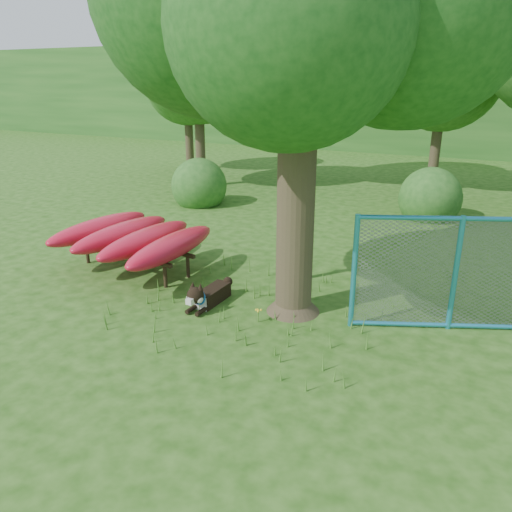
% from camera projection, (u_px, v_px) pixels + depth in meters
% --- Properties ---
extents(ground, '(80.00, 80.00, 0.00)m').
position_uv_depth(ground, '(212.00, 335.00, 7.98)').
color(ground, '#1D470E').
rests_on(ground, ground).
extents(wooden_post, '(0.38, 0.21, 1.41)m').
position_uv_depth(wooden_post, '(290.00, 247.00, 9.85)').
color(wooden_post, '#6B6350').
rests_on(wooden_post, ground).
extents(kayak_rack, '(3.00, 3.16, 0.97)m').
position_uv_depth(kayak_rack, '(134.00, 237.00, 10.49)').
color(kayak_rack, black).
rests_on(kayak_rack, ground).
extents(husky_dog, '(0.34, 1.30, 0.58)m').
position_uv_depth(husky_dog, '(207.00, 295.00, 8.96)').
color(husky_dog, black).
rests_on(husky_dog, ground).
extents(fence_section, '(3.04, 1.35, 3.18)m').
position_uv_depth(fence_section, '(455.00, 274.00, 7.89)').
color(fence_section, teal).
rests_on(fence_section, ground).
extents(wildflower_clump, '(0.11, 0.11, 0.25)m').
position_uv_depth(wildflower_clump, '(258.00, 311.00, 8.35)').
color(wildflower_clump, '#4A7F29').
rests_on(wildflower_clump, ground).
extents(bg_tree_a, '(4.40, 4.40, 6.70)m').
position_uv_depth(bg_tree_a, '(197.00, 61.00, 17.65)').
color(bg_tree_a, '#372D1E').
rests_on(bg_tree_a, ground).
extents(bg_tree_b, '(5.20, 5.20, 8.22)m').
position_uv_depth(bg_tree_b, '(311.00, 27.00, 17.49)').
color(bg_tree_b, '#372D1E').
rests_on(bg_tree_b, ground).
extents(bg_tree_c, '(4.00, 4.00, 6.12)m').
position_uv_depth(bg_tree_c, '(444.00, 72.00, 16.95)').
color(bg_tree_c, '#372D1E').
rests_on(bg_tree_c, ground).
extents(bg_tree_f, '(3.60, 3.60, 5.55)m').
position_uv_depth(bg_tree_f, '(187.00, 83.00, 21.48)').
color(bg_tree_f, '#372D1E').
rests_on(bg_tree_f, ground).
extents(shrub_left, '(1.80, 1.80, 1.80)m').
position_uv_depth(shrub_left, '(200.00, 204.00, 16.41)').
color(shrub_left, '#23581C').
rests_on(shrub_left, ground).
extents(shrub_mid, '(1.80, 1.80, 1.80)m').
position_uv_depth(shrub_mid, '(428.00, 218.00, 14.74)').
color(shrub_mid, '#23581C').
rests_on(shrub_mid, ground).
extents(wooded_hillside, '(80.00, 12.00, 6.00)m').
position_uv_depth(wooded_hillside, '(447.00, 95.00, 30.61)').
color(wooded_hillside, '#23581C').
rests_on(wooded_hillside, ground).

